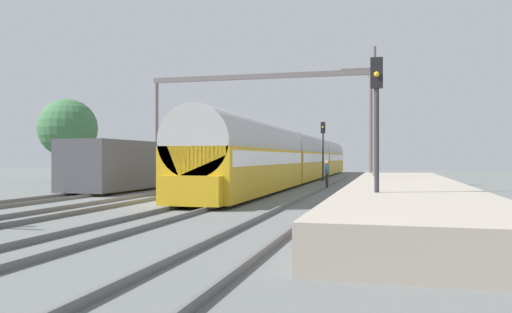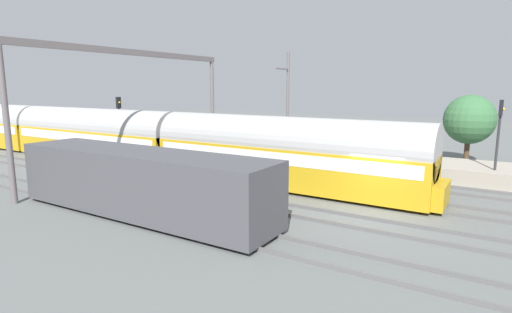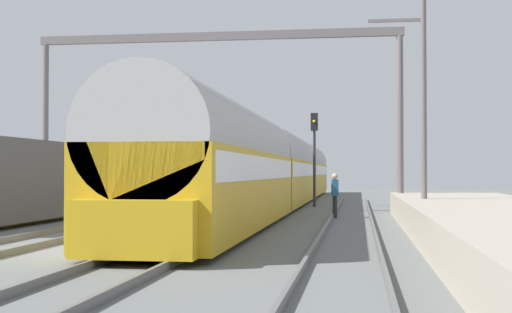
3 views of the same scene
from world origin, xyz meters
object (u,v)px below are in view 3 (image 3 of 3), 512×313
at_px(person_crossing, 335,191).
at_px(freight_car, 18,181).
at_px(catenary_gantry, 216,78).
at_px(passenger_train, 278,168).
at_px(railway_signal_far, 314,146).

bearing_deg(person_crossing, freight_car, -78.01).
xyz_separation_m(freight_car, catenary_gantry, (5.83, 6.64, 4.41)).
height_order(passenger_train, freight_car, passenger_train).
bearing_deg(freight_car, railway_signal_far, 53.13).
relative_size(person_crossing, railway_signal_far, 0.36).
xyz_separation_m(passenger_train, person_crossing, (3.25, -9.40, -0.94)).
xyz_separation_m(freight_car, person_crossing, (11.02, 4.08, -0.44)).
relative_size(freight_car, person_crossing, 7.51).
relative_size(person_crossing, catenary_gantry, 0.11).
distance_m(passenger_train, person_crossing, 9.99).
relative_size(passenger_train, railway_signal_far, 10.25).
xyz_separation_m(freight_car, railway_signal_far, (9.69, 12.92, 1.62)).
xyz_separation_m(passenger_train, catenary_gantry, (-1.94, -6.84, 3.90)).
relative_size(passenger_train, person_crossing, 28.44).
height_order(passenger_train, catenary_gantry, catenary_gantry).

